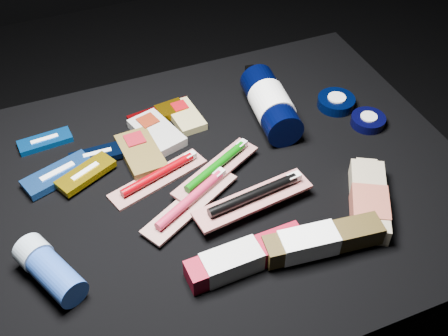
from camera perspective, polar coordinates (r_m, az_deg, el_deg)
name	(u,v)px	position (r m, az deg, el deg)	size (l,w,h in m)	color
ground	(220,294)	(1.41, -0.42, -12.67)	(3.00, 3.00, 0.00)	black
cloth_table	(219,244)	(1.25, -0.47, -7.70)	(0.98, 0.78, 0.40)	black
luna_bar_0	(45,141)	(1.22, -17.71, 2.61)	(0.11, 0.05, 0.01)	#0951AE
luna_bar_1	(58,174)	(1.14, -16.49, -0.63)	(0.15, 0.09, 0.02)	#2054AD
luna_bar_2	(98,155)	(1.16, -12.70, 1.29)	(0.11, 0.04, 0.01)	black
luna_bar_3	(86,174)	(1.12, -13.87, -0.57)	(0.13, 0.09, 0.02)	#AE8B0B
clif_bar_0	(140,152)	(1.15, -8.53, 1.66)	(0.08, 0.13, 0.02)	brown
clif_bar_1	(155,131)	(1.19, -6.98, 3.73)	(0.10, 0.14, 0.02)	#A7A6A0
clif_bar_2	(184,115)	(1.23, -4.07, 5.38)	(0.07, 0.11, 0.02)	tan
power_bar	(164,113)	(1.24, -6.07, 5.61)	(0.15, 0.06, 0.02)	maroon
lotion_bottle	(271,104)	(1.21, 4.75, 6.47)	(0.10, 0.25, 0.08)	black
cream_tin_upper	(336,102)	(1.28, 11.32, 6.60)	(0.08, 0.08, 0.03)	black
cream_tin_lower	(368,121)	(1.25, 14.42, 4.69)	(0.07, 0.07, 0.02)	black
bodywash_bottle	(369,202)	(1.06, 14.50, -3.33)	(0.14, 0.19, 0.04)	tan
deodorant_stick	(49,270)	(0.97, -17.31, -9.82)	(0.11, 0.15, 0.06)	#224598
toothbrush_pack_0	(159,176)	(1.10, -6.60, -0.81)	(0.21, 0.11, 0.02)	#B2ABA7
toothbrush_pack_1	(191,201)	(1.04, -3.35, -3.35)	(0.21, 0.15, 0.02)	beige
toothbrush_pack_2	(217,168)	(1.09, -0.75, 0.02)	(0.20, 0.14, 0.02)	#ACA6A1
toothbrush_pack_3	(255,197)	(1.02, 3.13, -2.95)	(0.23, 0.08, 0.03)	#AEA5A1
toothpaste_carton_red	(241,259)	(0.95, 1.78, -9.20)	(0.21, 0.05, 0.04)	maroon
toothpaste_carton_green	(318,241)	(0.98, 9.52, -7.32)	(0.21, 0.07, 0.04)	#3B2E12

